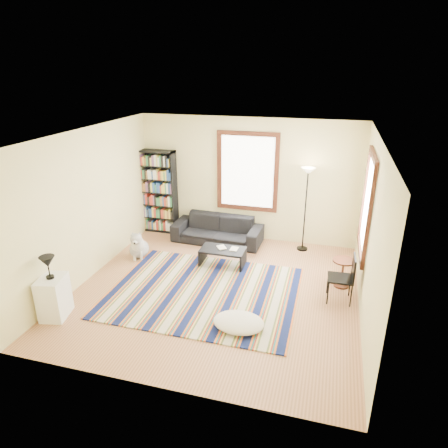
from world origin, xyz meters
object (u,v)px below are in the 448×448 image
(sofa, at_px, (217,230))
(side_table, at_px, (342,273))
(floor_lamp, at_px, (305,210))
(white_cabinet, at_px, (54,297))
(floor_cushion, at_px, (239,322))
(folding_chair, at_px, (340,278))
(bookshelf, at_px, (158,192))
(dog, at_px, (139,244))
(coffee_table, at_px, (223,257))

(sofa, xyz_separation_m, side_table, (2.79, -1.31, -0.03))
(floor_lamp, height_order, side_table, floor_lamp)
(floor_lamp, relative_size, white_cabinet, 2.66)
(floor_cushion, height_order, folding_chair, folding_chair)
(bookshelf, relative_size, dog, 3.24)
(folding_chair, xyz_separation_m, white_cabinet, (-4.45, -1.72, -0.08))
(coffee_table, height_order, side_table, side_table)
(floor_cushion, xyz_separation_m, dog, (-2.63, 1.86, 0.21))
(white_cabinet, xyz_separation_m, dog, (0.32, 2.34, -0.04))
(white_cabinet, height_order, dog, white_cabinet)
(bookshelf, xyz_separation_m, white_cabinet, (-0.15, -3.81, -0.65))
(sofa, height_order, floor_lamp, floor_lamp)
(coffee_table, relative_size, floor_lamp, 0.48)
(side_table, bearing_deg, folding_chair, -95.63)
(floor_lamp, bearing_deg, sofa, -177.05)
(coffee_table, distance_m, side_table, 2.37)
(coffee_table, relative_size, floor_cushion, 1.11)
(dog, bearing_deg, side_table, -17.47)
(coffee_table, relative_size, white_cabinet, 1.29)
(coffee_table, bearing_deg, sofa, 111.66)
(floor_lamp, distance_m, side_table, 1.77)
(sofa, xyz_separation_m, folding_chair, (2.74, -1.82, 0.13))
(bookshelf, xyz_separation_m, coffee_table, (2.00, -1.36, -0.82))
(side_table, bearing_deg, bookshelf, 160.02)
(sofa, height_order, bookshelf, bookshelf)
(bookshelf, height_order, floor_cushion, bookshelf)
(sofa, distance_m, coffee_table, 1.18)
(bookshelf, relative_size, side_table, 3.70)
(floor_cushion, distance_m, white_cabinet, 3.01)
(floor_lamp, relative_size, dog, 3.01)
(bookshelf, xyz_separation_m, floor_cushion, (2.81, -3.34, -0.90))
(coffee_table, relative_size, side_table, 1.67)
(floor_lamp, bearing_deg, coffee_table, -141.62)
(floor_cushion, xyz_separation_m, floor_lamp, (0.70, 3.17, 0.83))
(floor_cushion, height_order, side_table, side_table)
(dog, bearing_deg, floor_lamp, 5.39)
(dog, bearing_deg, coffee_table, -12.52)
(side_table, bearing_deg, coffee_table, 174.73)
(coffee_table, xyz_separation_m, side_table, (2.35, -0.22, 0.09))
(white_cabinet, distance_m, dog, 2.36)
(floor_lamp, bearing_deg, dog, -158.58)
(side_table, height_order, dog, dog)
(white_cabinet, bearing_deg, side_table, 14.47)
(side_table, distance_m, folding_chair, 0.53)
(floor_lamp, relative_size, folding_chair, 2.16)
(coffee_table, distance_m, folding_chair, 2.43)
(coffee_table, bearing_deg, floor_lamp, 38.38)
(sofa, relative_size, floor_cushion, 2.53)
(bookshelf, xyz_separation_m, floor_lamp, (3.50, -0.17, -0.07))
(coffee_table, bearing_deg, dog, -176.49)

